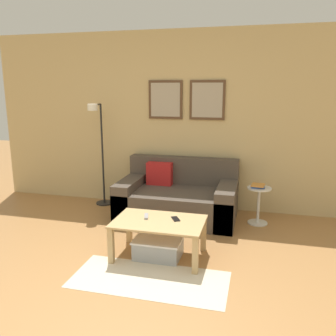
{
  "coord_description": "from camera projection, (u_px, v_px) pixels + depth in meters",
  "views": [
    {
      "loc": [
        1.22,
        -2.23,
        1.76
      ],
      "look_at": [
        0.24,
        1.64,
        0.85
      ],
      "focal_mm": 38.0,
      "sensor_mm": 36.0,
      "label": 1
    }
  ],
  "objects": [
    {
      "name": "ground_plane",
      "position": [
        88.0,
        316.0,
        2.79
      ],
      "size": [
        16.0,
        16.0,
        0.0
      ],
      "primitive_type": "plane",
      "color": "#A87542"
    },
    {
      "name": "wall_back",
      "position": [
        173.0,
        121.0,
        5.2
      ],
      "size": [
        5.6,
        0.09,
        2.55
      ],
      "color": "tan",
      "rests_on": "ground_plane"
    },
    {
      "name": "area_rug",
      "position": [
        149.0,
        279.0,
        3.32
      ],
      "size": [
        1.46,
        0.65,
        0.01
      ],
      "primitive_type": "cube",
      "color": "beige",
      "rests_on": "ground_plane"
    },
    {
      "name": "couch",
      "position": [
        178.0,
        198.0,
        4.9
      ],
      "size": [
        1.57,
        0.96,
        0.78
      ],
      "color": "#4C4238",
      "rests_on": "ground_plane"
    },
    {
      "name": "coffee_table",
      "position": [
        159.0,
        227.0,
        3.71
      ],
      "size": [
        0.94,
        0.6,
        0.4
      ],
      "color": "tan",
      "rests_on": "ground_plane"
    },
    {
      "name": "storage_bin",
      "position": [
        158.0,
        247.0,
        3.76
      ],
      "size": [
        0.5,
        0.38,
        0.21
      ],
      "color": "#9EA3A8",
      "rests_on": "ground_plane"
    },
    {
      "name": "floor_lamp",
      "position": [
        99.0,
        150.0,
        5.21
      ],
      "size": [
        0.25,
        0.46,
        1.53
      ],
      "color": "black",
      "rests_on": "ground_plane"
    },
    {
      "name": "side_table",
      "position": [
        259.0,
        202.0,
        4.64
      ],
      "size": [
        0.31,
        0.31,
        0.49
      ],
      "color": "silver",
      "rests_on": "ground_plane"
    },
    {
      "name": "book_stack",
      "position": [
        258.0,
        186.0,
        4.59
      ],
      "size": [
        0.19,
        0.2,
        0.04
      ],
      "color": "#335199",
      "rests_on": "side_table"
    },
    {
      "name": "remote_control",
      "position": [
        146.0,
        216.0,
        3.8
      ],
      "size": [
        0.08,
        0.16,
        0.02
      ],
      "primitive_type": "cube",
      "rotation": [
        0.0,
        0.0,
        0.29
      ],
      "color": "#99999E",
      "rests_on": "coffee_table"
    },
    {
      "name": "cell_phone",
      "position": [
        176.0,
        219.0,
        3.74
      ],
      "size": [
        0.13,
        0.15,
        0.01
      ],
      "primitive_type": "cube",
      "rotation": [
        0.0,
        0.0,
        0.51
      ],
      "color": "black",
      "rests_on": "coffee_table"
    }
  ]
}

